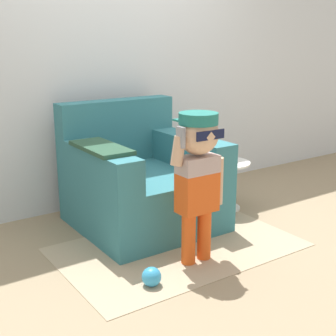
{
  "coord_description": "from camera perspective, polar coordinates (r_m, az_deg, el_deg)",
  "views": [
    {
      "loc": [
        -1.98,
        -3.03,
        1.47
      ],
      "look_at": [
        -0.15,
        -0.36,
        0.57
      ],
      "focal_mm": 50.0,
      "sensor_mm": 36.0,
      "label": 1
    }
  ],
  "objects": [
    {
      "name": "side_table",
      "position": [
        4.14,
        7.05,
        -1.52
      ],
      "size": [
        0.42,
        0.42,
        0.43
      ],
      "color": "white",
      "rests_on": "ground_plane"
    },
    {
      "name": "rug",
      "position": [
        3.46,
        1.24,
        -9.57
      ],
      "size": [
        1.72,
        1.08,
        0.01
      ],
      "color": "tan",
      "rests_on": "ground_plane"
    },
    {
      "name": "armchair",
      "position": [
        3.77,
        -3.37,
        -1.83
      ],
      "size": [
        1.05,
        1.05,
        0.97
      ],
      "color": "teal",
      "rests_on": "ground_plane"
    },
    {
      "name": "toy_ball",
      "position": [
        2.94,
        -2.02,
        -13.11
      ],
      "size": [
        0.12,
        0.12,
        0.12
      ],
      "color": "#3399D1",
      "rests_on": "ground_plane"
    },
    {
      "name": "ground_plane",
      "position": [
        3.9,
        -1.13,
        -6.59
      ],
      "size": [
        10.0,
        10.0,
        0.0
      ],
      "primitive_type": "plane",
      "color": "#998466"
    },
    {
      "name": "wall_back",
      "position": [
        4.24,
        -6.74,
        13.14
      ],
      "size": [
        10.0,
        0.05,
        2.6
      ],
      "color": "silver",
      "rests_on": "ground_plane"
    },
    {
      "name": "person_child",
      "position": [
        3.03,
        3.67,
        0.39
      ],
      "size": [
        0.42,
        0.31,
        1.02
      ],
      "color": "#E05119",
      "rests_on": "ground_plane"
    }
  ]
}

